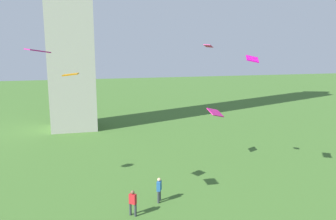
# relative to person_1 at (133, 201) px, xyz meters

# --- Properties ---
(person_1) EXTENTS (0.53, 0.51, 1.80)m
(person_1) POSITION_rel_person_1_xyz_m (0.00, 0.00, 0.00)
(person_1) COLOR #2D3338
(person_1) RESTS_ON ground_plane
(person_3) EXTENTS (0.46, 0.55, 1.85)m
(person_3) POSITION_rel_person_1_xyz_m (2.17, 1.57, 0.03)
(person_3) COLOR #2D3338
(person_3) RESTS_ON ground_plane
(kite_flying_0) EXTENTS (1.80, 1.70, 1.01)m
(kite_flying_0) POSITION_rel_person_1_xyz_m (9.68, 9.38, 3.79)
(kite_flying_0) COLOR #C21C78
(kite_flying_1) EXTENTS (1.42, 1.57, 0.60)m
(kite_flying_1) POSITION_rel_person_1_xyz_m (10.04, 3.12, 9.24)
(kite_flying_1) COLOR #CC089A
(kite_flying_3) EXTENTS (1.00, 1.05, 0.28)m
(kite_flying_3) POSITION_rel_person_1_xyz_m (7.33, 5.61, 10.23)
(kite_flying_3) COLOR #D21F71
(kite_flying_4) EXTENTS (0.97, 1.32, 0.19)m
(kite_flying_4) POSITION_rel_person_1_xyz_m (-3.55, -0.07, 8.55)
(kite_flying_4) COLOR #C9770B
(kite_flying_5) EXTENTS (1.60, 1.45, 0.31)m
(kite_flying_5) POSITION_rel_person_1_xyz_m (-5.47, 1.45, 9.93)
(kite_flying_5) COLOR #B71F82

